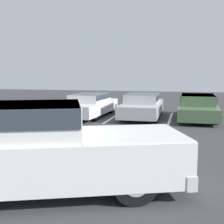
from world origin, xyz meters
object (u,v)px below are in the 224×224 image
pickup_truck (45,149)px  wheel_stop_curb (144,109)px  parked_sedan_c (198,106)px  parked_sedan_b (142,105)px  parked_sedan_a (90,104)px

pickup_truck → wheel_stop_curb: 13.16m
pickup_truck → parked_sedan_c: (3.22, 10.41, -0.22)m
parked_sedan_b → parked_sedan_c: (2.73, 0.16, -0.00)m
parked_sedan_b → wheel_stop_curb: 2.95m
pickup_truck → parked_sedan_a: pickup_truck is taller
parked_sedan_a → wheel_stop_curb: bearing=142.7°
parked_sedan_c → wheel_stop_curb: (-2.99, 2.73, -0.58)m
parked_sedan_a → parked_sedan_b: bearing=94.6°
parked_sedan_b → pickup_truck: bearing=-3.1°
parked_sedan_c → wheel_stop_curb: 4.09m
pickup_truck → parked_sedan_c: size_ratio=1.22×
parked_sedan_b → parked_sedan_c: bearing=92.9°
pickup_truck → parked_sedan_b: (0.49, 10.25, -0.22)m
pickup_truck → wheel_stop_curb: bearing=67.8°
pickup_truck → parked_sedan_c: 10.90m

